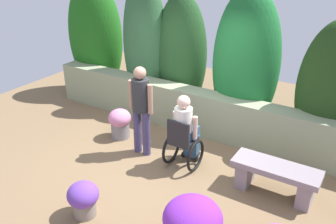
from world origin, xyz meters
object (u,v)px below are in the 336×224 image
person_in_wheelchair (185,133)px  flower_pot_purple_near (120,122)px  stone_bench (275,176)px  flower_pot_terracotta_by_wall (193,221)px  flower_pot_small_foreground (83,198)px  person_standing_companion (141,105)px

person_in_wheelchair → flower_pot_purple_near: size_ratio=2.22×
stone_bench → flower_pot_purple_near: flower_pot_purple_near is taller
stone_bench → person_in_wheelchair: size_ratio=0.98×
person_in_wheelchair → flower_pot_terracotta_by_wall: 1.86m
flower_pot_terracotta_by_wall → stone_bench: bearing=70.5°
stone_bench → flower_pot_terracotta_by_wall: 1.69m
stone_bench → flower_pot_terracotta_by_wall: size_ratio=1.72×
flower_pot_purple_near → stone_bench: bearing=-2.8°
flower_pot_terracotta_by_wall → flower_pot_small_foreground: (-1.56, -0.31, -0.09)m
person_standing_companion → flower_pot_purple_near: person_standing_companion is taller
stone_bench → flower_pot_purple_near: (-3.13, 0.15, 0.01)m
person_in_wheelchair → stone_bench: bearing=-0.6°
stone_bench → person_standing_companion: size_ratio=0.79×
stone_bench → flower_pot_purple_near: size_ratio=2.18×
person_in_wheelchair → flower_pot_purple_near: bearing=170.5°
flower_pot_purple_near → flower_pot_small_foreground: flower_pot_purple_near is taller
person_standing_companion → flower_pot_small_foreground: size_ratio=3.11×
stone_bench → person_standing_companion: person_standing_companion is taller
person_in_wheelchair → flower_pot_small_foreground: 1.97m
person_standing_companion → person_in_wheelchair: bearing=13.5°
person_in_wheelchair → person_standing_companion: person_standing_companion is taller
stone_bench → person_in_wheelchair: (-1.56, -0.05, 0.30)m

